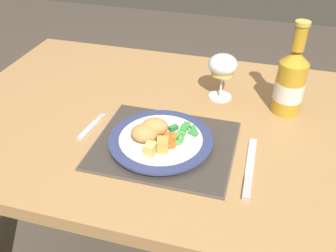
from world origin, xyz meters
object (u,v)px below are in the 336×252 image
object	(u,v)px
wine_glass	(223,67)
fork	(90,128)
dining_table	(168,145)
table_knife	(249,172)
bottle	(291,81)
dinner_plate	(161,141)

from	to	relation	value
wine_glass	fork	bearing A→B (deg)	-140.14
dining_table	fork	bearing A→B (deg)	-148.52
wine_glass	table_knife	bearing A→B (deg)	-69.50
bottle	table_knife	bearing A→B (deg)	-103.72
fork	table_knife	world-z (taller)	table_knife
dinner_plate	bottle	distance (m)	0.39
table_knife	bottle	xyz separation A→B (m)	(0.07, 0.29, 0.09)
wine_glass	dining_table	bearing A→B (deg)	-130.55
dining_table	bottle	world-z (taller)	bottle
dinner_plate	table_knife	distance (m)	0.22
dining_table	table_knife	bearing A→B (deg)	-35.71
dining_table	bottle	bearing A→B (deg)	20.81
fork	bottle	world-z (taller)	bottle
table_knife	wine_glass	bearing A→B (deg)	110.50
dinner_plate	bottle	bearing A→B (deg)	40.77
dinner_plate	fork	size ratio (longest dim) A/B	2.04
table_knife	dinner_plate	bearing A→B (deg)	170.05
dinner_plate	table_knife	size ratio (longest dim) A/B	1.19
fork	wine_glass	xyz separation A→B (m)	(0.30, 0.25, 0.10)
dinner_plate	table_knife	xyz separation A→B (m)	(0.22, -0.04, -0.01)
table_knife	wine_glass	size ratio (longest dim) A/B	1.56
dining_table	fork	xyz separation A→B (m)	(-0.18, -0.11, 0.10)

